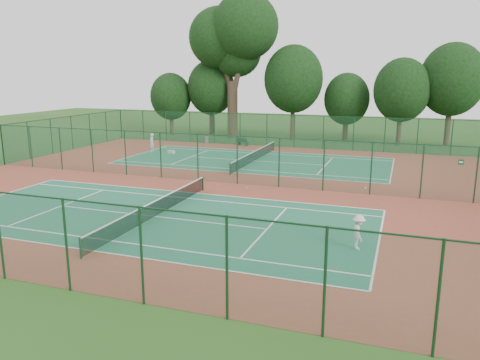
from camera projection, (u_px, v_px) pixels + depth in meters
name	position (u px, v px, depth m)	size (l,w,h in m)	color
ground	(217.00, 182.00, 34.14)	(120.00, 120.00, 0.00)	#254E18
red_pad	(217.00, 182.00, 34.13)	(40.00, 36.00, 0.01)	brown
court_near	(156.00, 217.00, 25.86)	(23.77, 10.97, 0.01)	#1F6547
court_far	(255.00, 161.00, 42.40)	(23.77, 10.97, 0.01)	#216A47
fence_north	(281.00, 131.00, 50.29)	(40.00, 0.09, 3.50)	#1B512E
fence_south	(32.00, 240.00, 17.20)	(40.00, 0.09, 3.50)	#194B2F
fence_west	(2.00, 145.00, 40.26)	(0.09, 36.00, 3.50)	#174528
fence_divider	(217.00, 158.00, 33.74)	(40.00, 0.09, 3.50)	#1B5235
tennis_net_near	(156.00, 207.00, 25.74)	(0.10, 12.90, 0.97)	#153A21
tennis_net_far	(255.00, 155.00, 42.29)	(0.10, 12.90, 0.97)	#12331D
player_near	(358.00, 232.00, 20.90)	(1.03, 0.59, 1.59)	silver
player_far	(152.00, 143.00, 47.15)	(0.68, 0.45, 1.87)	white
trash_bin	(207.00, 140.00, 52.94)	(0.45, 0.45, 0.80)	gray
bench	(243.00, 142.00, 51.40)	(1.40, 0.86, 0.83)	black
kit_bag	(171.00, 152.00, 46.48)	(0.75, 0.28, 0.28)	silver
stray_ball_a	(218.00, 185.00, 33.22)	(0.07, 0.07, 0.07)	#BBD431
stray_ball_b	(247.00, 187.00, 32.39)	(0.07, 0.07, 0.07)	#CFEC36
stray_ball_c	(155.00, 177.00, 35.47)	(0.08, 0.08, 0.08)	#CFE034
big_tree	(234.00, 37.00, 55.60)	(11.09, 8.11, 17.03)	#3A2B1F
evergreen_row	(297.00, 140.00, 56.26)	(39.00, 5.00, 12.00)	black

